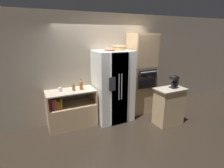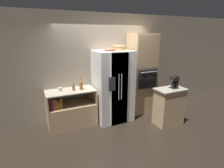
{
  "view_description": "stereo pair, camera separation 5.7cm",
  "coord_description": "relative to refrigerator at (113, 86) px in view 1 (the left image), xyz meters",
  "views": [
    {
      "loc": [
        -1.8,
        -3.96,
        2.27
      ],
      "look_at": [
        0.07,
        -0.07,
        1.03
      ],
      "focal_mm": 28.0,
      "sensor_mm": 36.0,
      "label": 1
    },
    {
      "loc": [
        -1.75,
        -3.99,
        2.27
      ],
      "look_at": [
        0.07,
        -0.07,
        1.03
      ],
      "focal_mm": 28.0,
      "sensor_mm": 36.0,
      "label": 2
    }
  ],
  "objects": [
    {
      "name": "island_counter",
      "position": [
        1.17,
        -0.87,
        -0.45
      ],
      "size": [
        0.76,
        0.47,
        0.96
      ],
      "color": "tan",
      "rests_on": "ground_plane"
    },
    {
      "name": "coffee_maker",
      "position": [
        1.28,
        -0.87,
        0.19
      ],
      "size": [
        0.16,
        0.17,
        0.3
      ],
      "color": "black",
      "rests_on": "island_counter"
    },
    {
      "name": "bottle_tall",
      "position": [
        -1.04,
        0.06,
        0.1
      ],
      "size": [
        0.07,
        0.07,
        0.2
      ],
      "color": "brown",
      "rests_on": "counter_left"
    },
    {
      "name": "fruit_bowl",
      "position": [
        -0.11,
        -0.02,
        0.97
      ],
      "size": [
        0.26,
        0.26,
        0.07
      ],
      "color": "#DB664C",
      "rests_on": "refrigerator"
    },
    {
      "name": "bottle_short",
      "position": [
        -0.85,
        0.06,
        0.13
      ],
      "size": [
        0.08,
        0.08,
        0.27
      ],
      "color": "brown",
      "rests_on": "counter_left"
    },
    {
      "name": "refrigerator",
      "position": [
        0.0,
        0.0,
        0.0
      ],
      "size": [
        0.95,
        0.81,
        1.87
      ],
      "color": "white",
      "rests_on": "ground_plane"
    },
    {
      "name": "ground_plane",
      "position": [
        -0.15,
        -0.02,
        -0.93
      ],
      "size": [
        20.0,
        20.0,
        0.0
      ],
      "primitive_type": "plane",
      "color": "black"
    },
    {
      "name": "wall_oven",
      "position": [
        0.96,
        0.1,
        0.21
      ],
      "size": [
        0.73,
        0.65,
        2.29
      ],
      "color": "tan",
      "rests_on": "ground_plane"
    },
    {
      "name": "counter_left",
      "position": [
        -1.13,
        0.1,
        -0.58
      ],
      "size": [
        1.18,
        0.59,
        0.94
      ],
      "color": "tan",
      "rests_on": "ground_plane"
    },
    {
      "name": "wicker_basket",
      "position": [
        0.15,
        -0.03,
        1.0
      ],
      "size": [
        0.33,
        0.33,
        0.12
      ],
      "color": "tan",
      "rests_on": "refrigerator"
    },
    {
      "name": "mug",
      "position": [
        -1.35,
        0.13,
        0.05
      ],
      "size": [
        0.11,
        0.08,
        0.09
      ],
      "color": "silver",
      "rests_on": "counter_left"
    },
    {
      "name": "wall_back",
      "position": [
        -0.15,
        0.42,
        0.47
      ],
      "size": [
        12.0,
        0.06,
        2.8
      ],
      "color": "tan",
      "rests_on": "ground_plane"
    }
  ]
}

